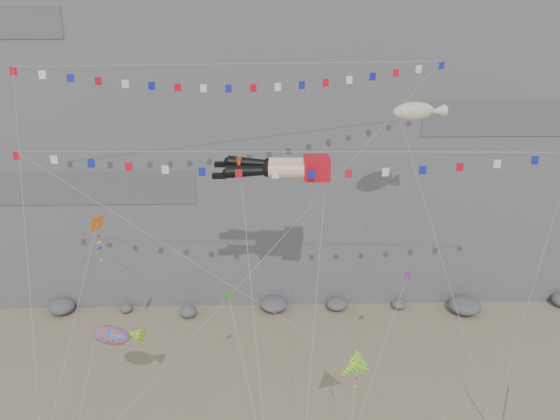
{
  "coord_description": "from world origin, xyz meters",
  "views": [
    {
      "loc": [
        -0.77,
        -29.0,
        26.21
      ],
      "look_at": [
        0.35,
        9.0,
        12.92
      ],
      "focal_mm": 35.0,
      "sensor_mm": 36.0,
      "label": 1
    }
  ],
  "objects": [
    {
      "name": "cliff",
      "position": [
        0.0,
        32.0,
        25.0
      ],
      "size": [
        80.0,
        28.0,
        50.0
      ],
      "primitive_type": "cube",
      "color": "slate",
      "rests_on": "ground"
    },
    {
      "name": "talus_boulders",
      "position": [
        0.0,
        17.0,
        0.6
      ],
      "size": [
        60.0,
        3.0,
        1.2
      ],
      "primitive_type": null,
      "color": "slate",
      "rests_on": "ground"
    },
    {
      "name": "anchor_pole_right",
      "position": [
        14.5,
        -0.66,
        2.16
      ],
      "size": [
        0.12,
        0.12,
        4.31
      ],
      "primitive_type": "cylinder",
      "color": "gray",
      "rests_on": "ground"
    },
    {
      "name": "legs_kite",
      "position": [
        0.55,
        6.26,
        16.87
      ],
      "size": [
        7.83,
        15.18,
        21.83
      ],
      "rotation": [
        0.0,
        0.0,
        -0.04
      ],
      "color": "red",
      "rests_on": "ground"
    },
    {
      "name": "flag_banner_upper",
      "position": [
        -2.39,
        10.01,
        23.29
      ],
      "size": [
        29.44,
        16.61,
        29.62
      ],
      "color": "red",
      "rests_on": "ground"
    },
    {
      "name": "flag_banner_lower",
      "position": [
        1.11,
        4.7,
        18.3
      ],
      "size": [
        35.27,
        6.42,
        22.78
      ],
      "color": "red",
      "rests_on": "ground"
    },
    {
      "name": "harlequin_kite",
      "position": [
        -10.81,
        1.71,
        14.71
      ],
      "size": [
        4.81,
        6.12,
        16.06
      ],
      "color": "red",
      "rests_on": "ground"
    },
    {
      "name": "fish_windsock",
      "position": [
        -10.61,
        1.24,
        7.34
      ],
      "size": [
        4.12,
        6.63,
        9.31
      ],
      "color": "#FF430D",
      "rests_on": "ground"
    },
    {
      "name": "delta_kite",
      "position": [
        4.58,
        -1.68,
        6.72
      ],
      "size": [
        3.0,
        7.82,
        10.02
      ],
      "color": "#FFF00D",
      "rests_on": "ground"
    },
    {
      "name": "blimp_windsock",
      "position": [
        9.81,
        9.29,
        20.07
      ],
      "size": [
        6.5,
        12.56,
        23.38
      ],
      "color": "beige",
      "rests_on": "ground"
    },
    {
      "name": "small_kite_a",
      "position": [
        -2.41,
        6.43,
        16.98
      ],
      "size": [
        2.66,
        14.17,
        21.97
      ],
      "color": "#D74D12",
      "rests_on": "ground"
    },
    {
      "name": "small_kite_b",
      "position": [
        8.87,
        4.33,
        9.56
      ],
      "size": [
        7.11,
        10.99,
        15.48
      ],
      "color": "purple",
      "rests_on": "ground"
    },
    {
      "name": "small_kite_c",
      "position": [
        -3.01,
        0.94,
        9.9
      ],
      "size": [
        3.46,
        7.93,
        12.76
      ],
      "color": "green",
      "rests_on": "ground"
    }
  ]
}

